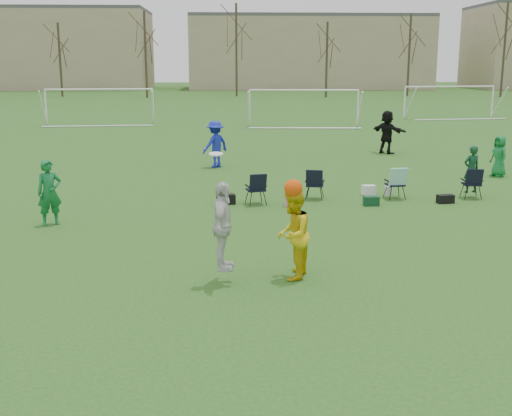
{
  "coord_description": "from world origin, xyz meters",
  "views": [
    {
      "loc": [
        -1.08,
        -11.44,
        4.22
      ],
      "look_at": [
        -0.52,
        1.59,
        1.25
      ],
      "focal_mm": 45.0,
      "sensor_mm": 36.0,
      "label": 1
    }
  ],
  "objects_px": {
    "fielder_green_near": "(49,193)",
    "fielder_blue": "(215,144)",
    "fielder_green_far": "(499,156)",
    "goal_right": "(450,93)",
    "center_contest": "(265,230)",
    "goal_left": "(100,96)",
    "goal_mid": "(304,97)",
    "fielder_black": "(387,132)"
  },
  "relations": [
    {
      "from": "fielder_green_far",
      "to": "center_contest",
      "type": "height_order",
      "value": "center_contest"
    },
    {
      "from": "fielder_green_near",
      "to": "fielder_black",
      "type": "height_order",
      "value": "fielder_black"
    },
    {
      "from": "fielder_green_near",
      "to": "goal_left",
      "type": "relative_size",
      "value": 0.24
    },
    {
      "from": "fielder_black",
      "to": "goal_mid",
      "type": "height_order",
      "value": "goal_mid"
    },
    {
      "from": "fielder_black",
      "to": "center_contest",
      "type": "relative_size",
      "value": 0.79
    },
    {
      "from": "fielder_green_far",
      "to": "center_contest",
      "type": "bearing_deg",
      "value": -55.97
    },
    {
      "from": "fielder_green_far",
      "to": "fielder_blue",
      "type": "bearing_deg",
      "value": -120.28
    },
    {
      "from": "fielder_green_far",
      "to": "center_contest",
      "type": "distance_m",
      "value": 14.87
    },
    {
      "from": "center_contest",
      "to": "goal_right",
      "type": "relative_size",
      "value": 0.35
    },
    {
      "from": "goal_left",
      "to": "fielder_green_near",
      "type": "bearing_deg",
      "value": -86.69
    },
    {
      "from": "fielder_green_far",
      "to": "goal_right",
      "type": "relative_size",
      "value": 0.21
    },
    {
      "from": "goal_mid",
      "to": "fielder_black",
      "type": "bearing_deg",
      "value": -76.0
    },
    {
      "from": "fielder_green_near",
      "to": "fielder_blue",
      "type": "height_order",
      "value": "fielder_blue"
    },
    {
      "from": "goal_left",
      "to": "goal_mid",
      "type": "distance_m",
      "value": 14.14
    },
    {
      "from": "fielder_green_near",
      "to": "fielder_black",
      "type": "xyz_separation_m",
      "value": [
        12.19,
        13.18,
        0.14
      ]
    },
    {
      "from": "fielder_black",
      "to": "goal_right",
      "type": "distance_m",
      "value": 21.77
    },
    {
      "from": "fielder_green_near",
      "to": "fielder_green_far",
      "type": "bearing_deg",
      "value": -2.67
    },
    {
      "from": "fielder_blue",
      "to": "fielder_green_far",
      "type": "distance_m",
      "value": 11.05
    },
    {
      "from": "fielder_green_near",
      "to": "fielder_black",
      "type": "bearing_deg",
      "value": 20.11
    },
    {
      "from": "fielder_green_near",
      "to": "goal_right",
      "type": "height_order",
      "value": "goal_right"
    },
    {
      "from": "center_contest",
      "to": "goal_left",
      "type": "relative_size",
      "value": 0.35
    },
    {
      "from": "fielder_black",
      "to": "center_contest",
      "type": "height_order",
      "value": "center_contest"
    },
    {
      "from": "center_contest",
      "to": "goal_right",
      "type": "bearing_deg",
      "value": 66.33
    },
    {
      "from": "goal_left",
      "to": "goal_right",
      "type": "bearing_deg",
      "value": 3.75
    },
    {
      "from": "fielder_green_near",
      "to": "goal_left",
      "type": "xyz_separation_m",
      "value": [
        -4.19,
        28.69,
        1.05
      ]
    },
    {
      "from": "fielder_green_near",
      "to": "fielder_blue",
      "type": "relative_size",
      "value": 0.92
    },
    {
      "from": "goal_mid",
      "to": "fielder_blue",
      "type": "bearing_deg",
      "value": -104.06
    },
    {
      "from": "fielder_black",
      "to": "goal_right",
      "type": "relative_size",
      "value": 0.28
    },
    {
      "from": "fielder_green_far",
      "to": "goal_mid",
      "type": "distance_m",
      "value": 20.59
    },
    {
      "from": "fielder_black",
      "to": "goal_right",
      "type": "height_order",
      "value": "goal_right"
    },
    {
      "from": "fielder_green_far",
      "to": "goal_mid",
      "type": "height_order",
      "value": "goal_mid"
    },
    {
      "from": "fielder_green_near",
      "to": "center_contest",
      "type": "relative_size",
      "value": 0.68
    },
    {
      "from": "fielder_green_far",
      "to": "goal_right",
      "type": "xyz_separation_m",
      "value": [
        6.91,
        25.92,
        1.15
      ]
    },
    {
      "from": "fielder_green_far",
      "to": "goal_mid",
      "type": "relative_size",
      "value": 0.21
    },
    {
      "from": "goal_right",
      "to": "fielder_green_near",
      "type": "bearing_deg",
      "value": -131.71
    },
    {
      "from": "fielder_blue",
      "to": "fielder_black",
      "type": "relative_size",
      "value": 0.94
    },
    {
      "from": "fielder_blue",
      "to": "fielder_black",
      "type": "height_order",
      "value": "fielder_black"
    },
    {
      "from": "fielder_blue",
      "to": "goal_mid",
      "type": "xyz_separation_m",
      "value": [
        5.63,
        17.27,
        0.97
      ]
    },
    {
      "from": "center_contest",
      "to": "fielder_green_near",
      "type": "bearing_deg",
      "value": 139.19
    },
    {
      "from": "fielder_blue",
      "to": "fielder_green_far",
      "type": "relative_size",
      "value": 1.23
    },
    {
      "from": "fielder_blue",
      "to": "fielder_green_far",
      "type": "height_order",
      "value": "fielder_blue"
    },
    {
      "from": "fielder_green_near",
      "to": "fielder_blue",
      "type": "xyz_separation_m",
      "value": [
        4.18,
        9.42,
        0.08
      ]
    }
  ]
}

